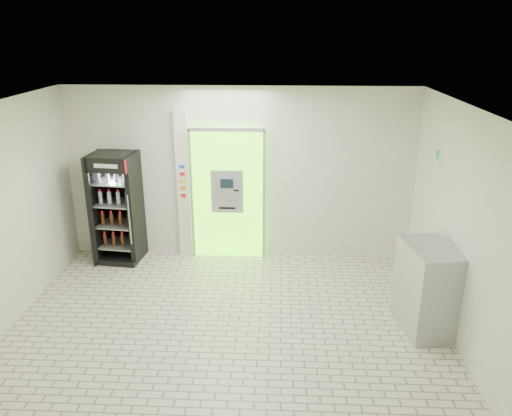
{
  "coord_description": "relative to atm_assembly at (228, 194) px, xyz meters",
  "views": [
    {
      "loc": [
        0.67,
        -5.78,
        3.89
      ],
      "look_at": [
        0.34,
        1.2,
        1.35
      ],
      "focal_mm": 35.0,
      "sensor_mm": 36.0,
      "label": 1
    }
  ],
  "objects": [
    {
      "name": "pillar",
      "position": [
        -0.78,
        0.04,
        0.13
      ],
      "size": [
        0.22,
        0.11,
        2.6
      ],
      "color": "silver",
      "rests_on": "ground"
    },
    {
      "name": "room_shell",
      "position": [
        0.2,
        -2.41,
        0.67
      ],
      "size": [
        6.0,
        6.0,
        6.0
      ],
      "color": "silver",
      "rests_on": "ground"
    },
    {
      "name": "beverage_cooler",
      "position": [
        -1.9,
        -0.24,
        -0.25
      ],
      "size": [
        0.79,
        0.74,
        1.92
      ],
      "rotation": [
        0.0,
        0.0,
        -0.12
      ],
      "color": "black",
      "rests_on": "ground"
    },
    {
      "name": "atm_assembly",
      "position": [
        0.0,
        0.0,
        0.0
      ],
      "size": [
        1.3,
        0.24,
        2.33
      ],
      "color": "#60F713",
      "rests_on": "ground"
    },
    {
      "name": "steel_cabinet",
      "position": [
        2.89,
        -2.2,
        -0.56
      ],
      "size": [
        0.75,
        1.0,
        1.21
      ],
      "rotation": [
        0.0,
        0.0,
        0.16
      ],
      "color": "#A0A2A7",
      "rests_on": "ground"
    },
    {
      "name": "ground",
      "position": [
        0.2,
        -2.41,
        -1.17
      ],
      "size": [
        6.0,
        6.0,
        0.0
      ],
      "primitive_type": "plane",
      "color": "beige",
      "rests_on": "ground"
    },
    {
      "name": "exit_sign",
      "position": [
        3.19,
        -1.01,
        0.95
      ],
      "size": [
        0.02,
        0.22,
        0.26
      ],
      "color": "white",
      "rests_on": "room_shell"
    }
  ]
}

